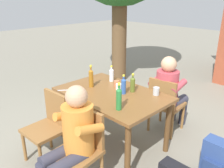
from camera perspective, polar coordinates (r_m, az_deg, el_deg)
ground_plane at (r=3.52m, az=0.00°, el=-13.80°), size 24.00×24.00×0.00m
dining_table at (r=3.18m, az=0.00°, el=-3.75°), size 1.44×0.94×0.78m
chair_far_right at (r=3.62m, az=12.48°, el=-4.36°), size 0.49×0.49×0.87m
chair_near_right at (r=2.63m, az=-7.36°, el=-14.35°), size 0.49×0.49×0.87m
chair_near_left at (r=3.10m, az=-14.71°, el=-9.11°), size 0.46×0.46×0.87m
person_in_white_shirt at (r=3.64m, az=13.51°, el=-1.41°), size 0.47×0.61×1.18m
person_in_plaid_shirt at (r=2.48m, az=-9.44°, el=-12.24°), size 0.47×0.61×1.18m
bottle_green at (r=2.64m, az=1.65°, el=-3.41°), size 0.06×0.06×0.32m
bottle_clear at (r=3.51m, az=-0.12°, el=2.25°), size 0.06×0.06×0.24m
bottle_olive at (r=3.14m, az=4.93°, el=0.01°), size 0.06×0.06×0.25m
bottle_amber at (r=3.30m, az=-5.00°, el=1.53°), size 0.06×0.06×0.31m
bottle_blue at (r=3.07m, az=2.76°, el=-0.38°), size 0.06×0.06×0.26m
cup_terracotta at (r=3.32m, az=1.11°, el=0.07°), size 0.08×0.08×0.09m
cup_steel at (r=3.11m, az=10.46°, el=-1.68°), size 0.08×0.08×0.10m
cup_white at (r=3.23m, az=1.63°, el=-0.65°), size 0.08×0.08×0.08m
table_knife at (r=3.27m, az=-10.41°, el=-1.38°), size 0.16×0.21×0.01m
backpack_by_near_side at (r=3.11m, az=23.71°, el=-16.10°), size 0.32×0.25×0.45m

